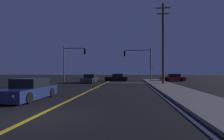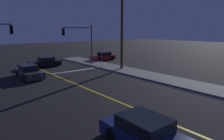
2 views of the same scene
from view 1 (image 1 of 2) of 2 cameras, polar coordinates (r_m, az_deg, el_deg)
name	(u,v)px [view 1 (image 1 of 2)]	position (r m, az deg, el deg)	size (l,w,h in m)	color
ground_plane	(34,117)	(8.01, -23.27, -13.45)	(160.00, 160.00, 0.00)	black
sidewalk_right	(173,89)	(18.75, 18.56, -5.66)	(3.20, 40.99, 0.15)	slate
lane_line_center	(93,89)	(18.68, -5.96, -5.90)	(0.20, 38.71, 0.01)	gold
lane_line_edge_right	(154,89)	(18.44, 12.92, -5.97)	(0.16, 38.71, 0.01)	silver
stop_bar	(126,83)	(28.16, 4.50, -4.03)	(6.31, 0.50, 0.01)	silver
car_distant_tail_navy	(29,90)	(12.97, -24.62, -5.78)	(2.03, 4.69, 1.34)	navy
car_mid_block_black	(117,78)	(33.43, 1.51, -2.45)	(4.19, 2.02, 1.34)	black
car_far_approaching_red	(173,78)	(34.23, 18.55, -2.39)	(4.24, 1.94, 1.34)	maroon
car_side_waiting_charcoal	(90,79)	(28.65, -6.92, -2.81)	(1.98, 4.61, 1.34)	#2D2D33
traffic_signal_near_right	(141,59)	(30.50, 8.94, 3.45)	(4.53, 0.28, 5.68)	#38383D
traffic_signal_far_left	(72,58)	(30.61, -12.53, 3.68)	(3.74, 0.28, 5.96)	#38383D
utility_pole_right	(163,43)	(25.87, 15.73, 8.26)	(1.92, 0.34, 11.01)	#4C3823
street_sign_corner	(151,72)	(27.76, 12.04, -0.49)	(0.56, 0.09, 2.60)	slate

